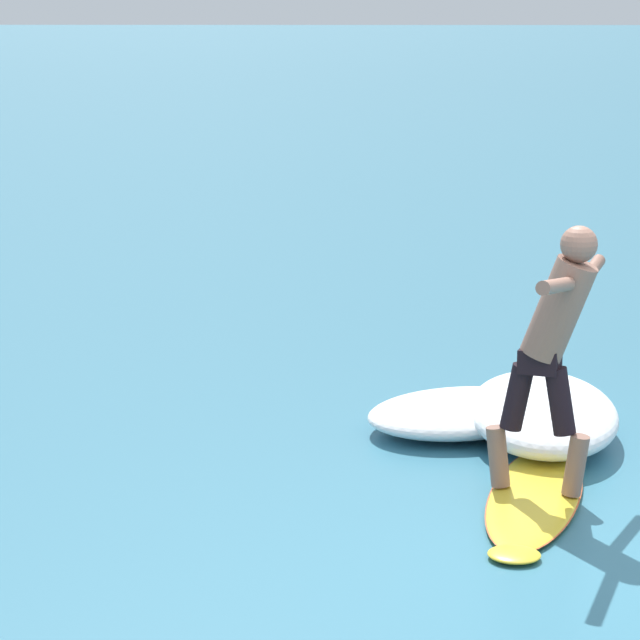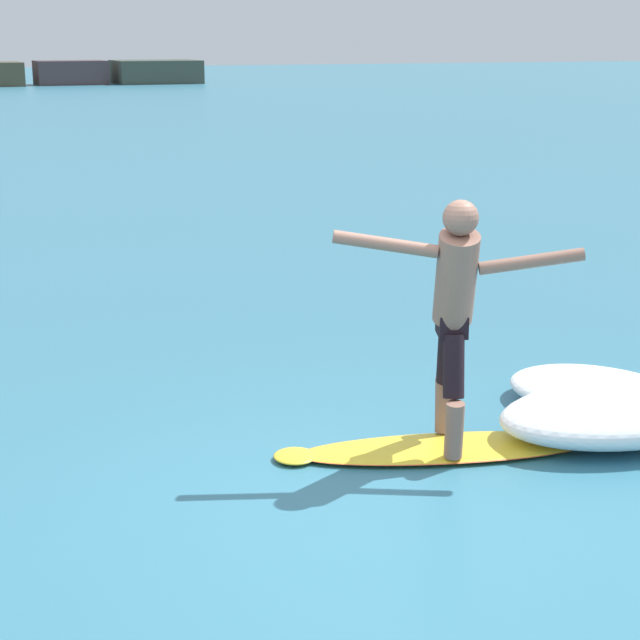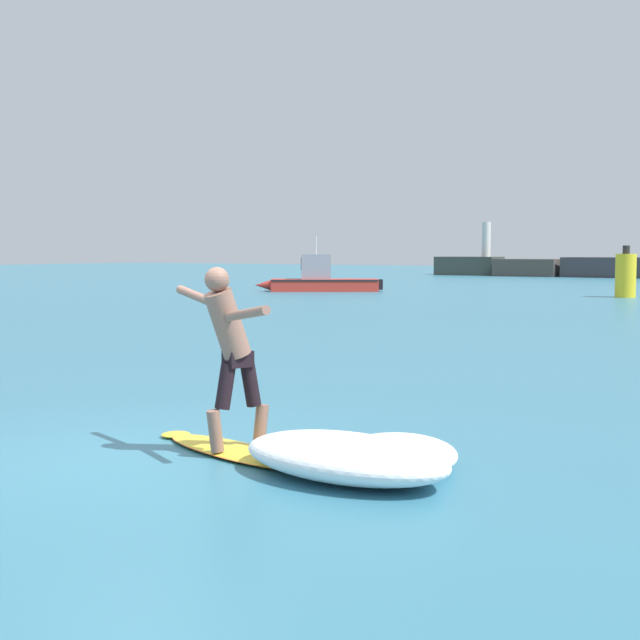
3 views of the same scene
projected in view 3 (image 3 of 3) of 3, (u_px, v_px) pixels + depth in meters
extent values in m
plane|color=teal|center=(133.00, 455.00, 8.85)|extent=(200.00, 200.00, 0.00)
cube|color=#3C423B|center=(469.00, 266.00, 73.52)|extent=(5.11, 3.15, 1.51)
cube|color=#49433D|center=(531.00, 267.00, 70.61)|extent=(5.07, 4.35, 1.35)
cube|color=#3B393D|center=(598.00, 267.00, 67.70)|extent=(4.81, 3.95, 1.51)
cylinder|color=silver|center=(486.00, 240.00, 72.53)|extent=(0.70, 0.70, 2.85)
ellipsoid|color=yellow|center=(239.00, 451.00, 8.88)|extent=(2.26, 1.09, 0.06)
ellipsoid|color=yellow|center=(176.00, 434.00, 9.70)|extent=(0.37, 0.39, 0.05)
ellipsoid|color=#DB5B2D|center=(239.00, 451.00, 8.88)|extent=(2.28, 1.11, 0.03)
cone|color=black|center=(298.00, 477.00, 8.24)|extent=(0.06, 0.06, 0.14)
cone|color=black|center=(300.00, 471.00, 8.46)|extent=(0.06, 0.06, 0.14)
cone|color=black|center=(274.00, 477.00, 8.24)|extent=(0.06, 0.06, 0.14)
cylinder|color=#8B6150|center=(215.00, 431.00, 8.71)|extent=(0.18, 0.21, 0.42)
cylinder|color=black|center=(225.00, 387.00, 8.75)|extent=(0.22, 0.26, 0.47)
cylinder|color=#8B6150|center=(261.00, 425.00, 9.02)|extent=(0.18, 0.21, 0.42)
cylinder|color=black|center=(251.00, 384.00, 8.92)|extent=(0.22, 0.26, 0.47)
cube|color=black|center=(238.00, 359.00, 8.81)|extent=(0.28, 0.31, 0.16)
cylinder|color=#8B6150|center=(228.00, 324.00, 8.72)|extent=(0.43, 0.56, 0.73)
sphere|color=#8B6150|center=(217.00, 279.00, 8.61)|extent=(0.24, 0.24, 0.24)
cylinder|color=#8B6150|center=(247.00, 314.00, 8.26)|extent=(0.70, 0.36, 0.21)
cylinder|color=#8B6150|center=(196.00, 296.00, 9.05)|extent=(0.70, 0.34, 0.20)
cube|color=red|center=(324.00, 285.00, 44.36)|extent=(5.32, 4.38, 0.60)
cone|color=red|center=(264.00, 285.00, 44.31)|extent=(1.10, 1.02, 0.60)
cube|color=black|center=(324.00, 280.00, 44.34)|extent=(5.31, 4.39, 0.08)
cube|color=#978F9A|center=(316.00, 267.00, 44.28)|extent=(1.91, 1.86, 1.24)
cube|color=#232D38|center=(301.00, 264.00, 44.26)|extent=(0.60, 0.86, 0.62)
cylinder|color=silver|center=(316.00, 245.00, 44.20)|extent=(0.06, 0.06, 0.90)
cube|color=black|center=(380.00, 284.00, 44.40)|extent=(0.43, 0.46, 0.52)
cylinder|color=yellow|center=(626.00, 276.00, 38.47)|extent=(0.88, 0.88, 1.88)
cylinder|color=black|center=(626.00, 250.00, 38.38)|extent=(0.31, 0.31, 0.36)
ellipsoid|color=white|center=(345.00, 457.00, 7.92)|extent=(2.11, 1.23, 0.39)
ellipsoid|color=white|center=(397.00, 454.00, 8.32)|extent=(1.71, 1.88, 0.27)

